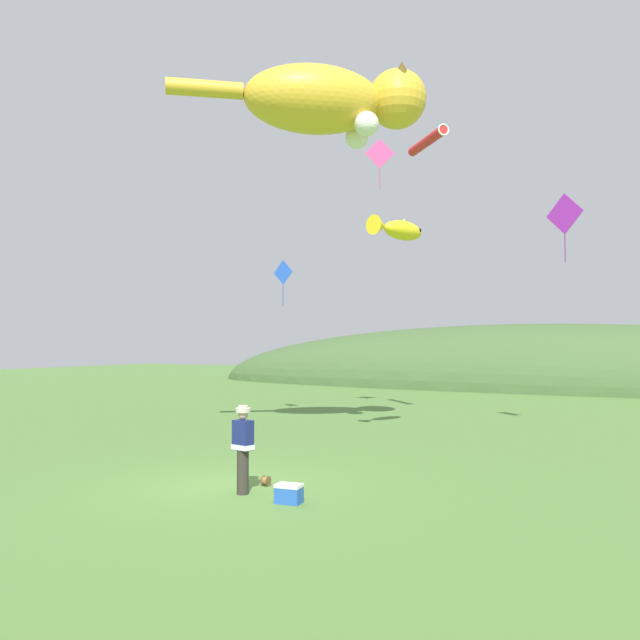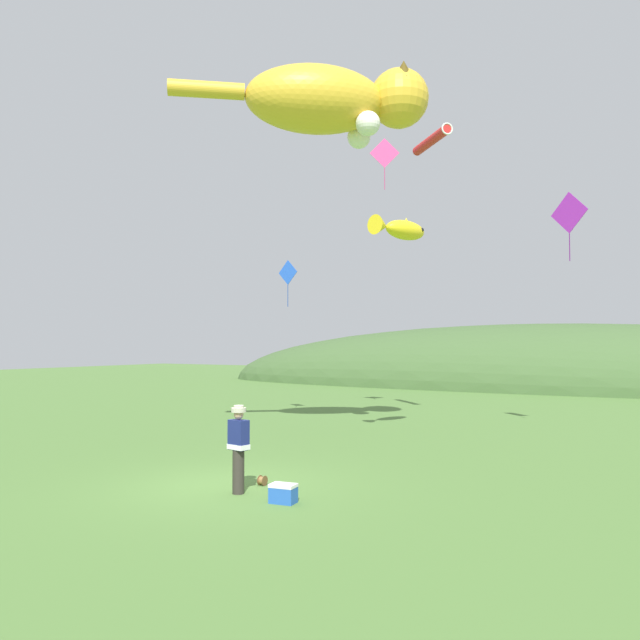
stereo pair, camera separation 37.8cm
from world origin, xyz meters
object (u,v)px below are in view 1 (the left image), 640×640
Objects in this scene: picnic_cooler at (289,493)px; kite_diamond_violet at (565,214)px; kite_spool at (266,481)px; kite_diamond_blue at (283,273)px; kite_tube_streamer at (428,141)px; kite_giant_cat at (332,101)px; kite_fish_windsock at (398,229)px; kite_diamond_pink at (380,154)px; festival_attendant at (243,446)px.

picnic_cooler is 14.02m from kite_diamond_violet.
kite_spool is 13.42m from kite_diamond_blue.
picnic_cooler is at bearing -84.07° from kite_tube_streamer.
kite_spool is 0.03× the size of kite_giant_cat.
kite_diamond_violet is at bearing 65.86° from kite_spool.
picnic_cooler is 0.22× the size of kite_fish_windsock.
kite_fish_windsock is at bearing -61.59° from kite_diamond_pink.
kite_diamond_pink is at bearing 118.41° from kite_fish_windsock.
kite_diamond_violet is (3.55, 11.55, 7.11)m from picnic_cooler.
kite_fish_windsock is 7.35m from kite_diamond_pink.
kite_tube_streamer is (-0.05, 10.88, 10.47)m from kite_spool.
picnic_cooler is at bearing -7.95° from festival_attendant.
kite_diamond_pink reaches higher than kite_diamond_violet.
kite_diamond_violet is at bearing 39.55° from kite_fish_windsock.
kite_tube_streamer is (-0.04, 11.70, 9.62)m from festival_attendant.
kite_tube_streamer is (-1.23, 11.87, 10.40)m from picnic_cooler.
kite_fish_windsock is (0.31, 6.91, 6.48)m from kite_spool.
festival_attendant is at bearing -78.98° from kite_diamond_pink.
festival_attendant is 11.64m from kite_giant_cat.
kite_diamond_pink is at bearing 101.02° from festival_attendant.
kite_diamond_pink is (-1.19, 6.53, 0.29)m from kite_giant_cat.
kite_diamond_blue is at bearing 118.44° from festival_attendant.
kite_diamond_pink reaches higher than festival_attendant.
kite_diamond_pink is at bearing 101.79° from kite_spool.
picnic_cooler is 10.21m from kite_fish_windsock.
kite_fish_windsock reaches higher than kite_spool.
festival_attendant is 13.73m from kite_diamond_blue.
kite_diamond_pink reaches higher than picnic_cooler.
kite_giant_cat is at bearing -79.69° from kite_diamond_pink.
kite_diamond_violet is (4.42, 3.65, 0.70)m from kite_fish_windsock.
kite_giant_cat is at bearing -104.09° from kite_tube_streamer.
kite_diamond_pink is (-3.73, 13.19, 10.64)m from picnic_cooler.
kite_giant_cat is (-1.36, 5.67, 10.42)m from kite_spool.
kite_diamond_blue reaches higher than kite_spool.
festival_attendant is at bearing -90.73° from kite_spool.
kite_diamond_violet is (4.73, 10.56, 7.18)m from kite_spool.
picnic_cooler is (1.18, -0.99, 0.07)m from kite_spool.
picnic_cooler is at bearing -107.09° from kite_diamond_violet.
kite_fish_windsock is 1.23× the size of kite_diamond_blue.
kite_tube_streamer is 1.14× the size of kite_diamond_blue.
festival_attendant is at bearing -112.62° from kite_diamond_violet.
kite_diamond_violet reaches higher than kite_fish_windsock.
kite_spool is 9.48m from kite_fish_windsock.
kite_tube_streamer reaches higher than picnic_cooler.
picnic_cooler is (1.19, -0.17, -0.77)m from festival_attendant.
kite_spool is 0.10× the size of kite_tube_streamer.
kite_diamond_pink is (-2.54, 13.02, 9.86)m from festival_attendant.
picnic_cooler is 14.72m from kite_diamond_blue.
kite_diamond_blue is at bearing -175.80° from kite_tube_streamer.
kite_diamond_violet is 1.18× the size of kite_diamond_blue.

